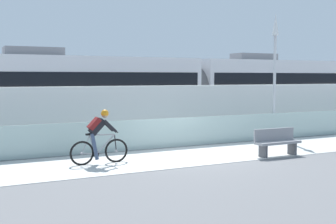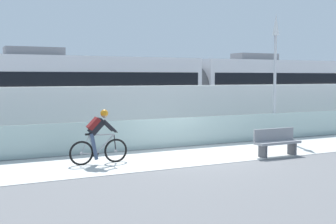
{
  "view_description": "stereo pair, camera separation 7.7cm",
  "coord_description": "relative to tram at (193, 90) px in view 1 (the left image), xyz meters",
  "views": [
    {
      "loc": [
        -7.05,
        -12.33,
        2.57
      ],
      "look_at": [
        0.24,
        2.35,
        1.25
      ],
      "focal_mm": 46.85,
      "sensor_mm": 36.0,
      "label": 1
    },
    {
      "loc": [
        -6.98,
        -12.37,
        2.57
      ],
      "look_at": [
        0.24,
        2.35,
        1.25
      ],
      "focal_mm": 46.85,
      "sensor_mm": 36.0,
      "label": 2
    }
  ],
  "objects": [
    {
      "name": "concrete_barrier_wall",
      "position": [
        -3.87,
        -3.2,
        -0.79
      ],
      "size": [
        32.0,
        0.36,
        2.21
      ],
      "primitive_type": "cube",
      "color": "silver",
      "rests_on": "ground"
    },
    {
      "name": "cyclist_on_bike",
      "position": [
        -7.06,
        -6.85,
        -1.09
      ],
      "size": [
        1.77,
        0.58,
        1.61
      ],
      "color": "black",
      "rests_on": "ground"
    },
    {
      "name": "lamp_post_antenna",
      "position": [
        1.27,
        -4.7,
        1.4
      ],
      "size": [
        0.28,
        0.28,
        5.2
      ],
      "color": "gray",
      "rests_on": "ground"
    },
    {
      "name": "bike_path_deck",
      "position": [
        -3.87,
        -6.85,
        -1.89
      ],
      "size": [
        32.0,
        3.2,
        0.01
      ],
      "primitive_type": "cube",
      "color": "beige",
      "rests_on": "ground"
    },
    {
      "name": "tram_rail_near",
      "position": [
        -3.87,
        -0.72,
        -1.89
      ],
      "size": [
        32.0,
        0.08,
        0.01
      ],
      "primitive_type": "cube",
      "color": "#595654",
      "rests_on": "ground"
    },
    {
      "name": "tram",
      "position": [
        0.0,
        0.0,
        0.0
      ],
      "size": [
        22.56,
        2.54,
        3.81
      ],
      "color": "silver",
      "rests_on": "ground"
    },
    {
      "name": "glass_parapet",
      "position": [
        -3.87,
        -5.0,
        -1.36
      ],
      "size": [
        32.0,
        0.05,
        1.06
      ],
      "primitive_type": "cube",
      "color": "#ADC6C1",
      "rests_on": "ground"
    },
    {
      "name": "ground_plane",
      "position": [
        -3.87,
        -6.85,
        -1.89
      ],
      "size": [
        200.0,
        200.0,
        0.0
      ],
      "primitive_type": "plane",
      "color": "slate"
    },
    {
      "name": "bench",
      "position": [
        -1.48,
        -8.14,
        -1.41
      ],
      "size": [
        1.6,
        0.45,
        0.89
      ],
      "color": "gray",
      "rests_on": "ground"
    },
    {
      "name": "tram_rail_far",
      "position": [
        -3.87,
        0.72,
        -1.89
      ],
      "size": [
        32.0,
        0.08,
        0.01
      ],
      "primitive_type": "cube",
      "color": "#595654",
      "rests_on": "ground"
    }
  ]
}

